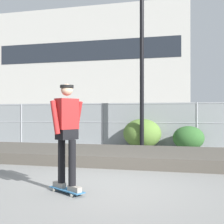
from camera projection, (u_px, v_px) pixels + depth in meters
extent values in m
plane|color=slate|center=(98.00, 189.00, 5.69)|extent=(120.00, 120.00, 0.00)
cube|color=#4C473F|center=(132.00, 156.00, 9.06)|extent=(16.03, 3.00, 0.31)
cube|color=#2D608C|center=(67.00, 190.00, 5.36)|extent=(0.79, 0.58, 0.02)
cylinder|color=silver|center=(80.00, 193.00, 5.24)|extent=(0.06, 0.05, 0.05)
cylinder|color=silver|center=(72.00, 195.00, 5.12)|extent=(0.06, 0.05, 0.05)
cylinder|color=silver|center=(62.00, 188.00, 5.61)|extent=(0.06, 0.05, 0.05)
cylinder|color=silver|center=(54.00, 190.00, 5.48)|extent=(0.06, 0.05, 0.05)
cube|color=#99999E|center=(76.00, 193.00, 5.18)|extent=(0.11, 0.15, 0.01)
cube|color=#99999E|center=(58.00, 188.00, 5.55)|extent=(0.11, 0.15, 0.01)
cube|color=gray|center=(74.00, 189.00, 5.21)|extent=(0.29, 0.23, 0.09)
cube|color=gray|center=(59.00, 185.00, 5.52)|extent=(0.29, 0.23, 0.09)
cylinder|color=black|center=(72.00, 163.00, 5.26)|extent=(0.13, 0.13, 0.79)
cylinder|color=black|center=(62.00, 161.00, 5.48)|extent=(0.13, 0.13, 0.79)
cube|color=black|center=(67.00, 134.00, 5.37)|extent=(0.38, 0.41, 0.18)
cube|color=maroon|center=(67.00, 114.00, 5.37)|extent=(0.38, 0.44, 0.54)
cylinder|color=maroon|center=(78.00, 117.00, 5.54)|extent=(0.24, 0.20, 0.58)
cylinder|color=maroon|center=(55.00, 117.00, 5.20)|extent=(0.24, 0.20, 0.58)
sphere|color=tan|center=(67.00, 90.00, 5.37)|extent=(0.21, 0.21, 0.21)
cylinder|color=black|center=(67.00, 87.00, 5.37)|extent=(0.24, 0.24, 0.05)
cylinder|color=gray|center=(21.00, 124.00, 14.12)|extent=(0.06, 0.06, 1.85)
cylinder|color=gray|center=(103.00, 125.00, 13.17)|extent=(0.06, 0.06, 1.85)
cylinder|color=gray|center=(197.00, 125.00, 12.21)|extent=(0.06, 0.06, 1.85)
cylinder|color=gray|center=(148.00, 104.00, 12.69)|extent=(19.62, 0.04, 0.04)
cylinder|color=gray|center=(148.00, 123.00, 12.69)|extent=(19.62, 0.04, 0.04)
cylinder|color=gray|center=(148.00, 146.00, 12.69)|extent=(19.62, 0.04, 0.04)
cube|color=gray|center=(148.00, 125.00, 12.69)|extent=(19.62, 0.01, 1.85)
cylinder|color=black|center=(142.00, 68.00, 11.65)|extent=(0.16, 0.16, 6.32)
cube|color=silver|center=(112.00, 127.00, 15.96)|extent=(4.42, 1.86, 0.70)
cube|color=#23282D|center=(109.00, 115.00, 16.01)|extent=(2.22, 1.63, 0.64)
cylinder|color=black|center=(141.00, 133.00, 16.48)|extent=(0.64, 0.25, 0.64)
cylinder|color=black|center=(136.00, 136.00, 14.81)|extent=(0.64, 0.25, 0.64)
cylinder|color=black|center=(92.00, 133.00, 17.11)|extent=(0.64, 0.25, 0.64)
cylinder|color=black|center=(82.00, 135.00, 15.44)|extent=(0.64, 0.25, 0.64)
cube|color=#23282D|center=(224.00, 115.00, 14.59)|extent=(2.22, 1.63, 0.64)
cylinder|color=black|center=(199.00, 134.00, 15.71)|extent=(0.64, 0.25, 0.64)
cylinder|color=black|center=(199.00, 137.00, 14.06)|extent=(0.64, 0.25, 0.64)
cube|color=#B2AFA8|center=(101.00, 73.00, 45.42)|extent=(25.78, 14.69, 14.94)
cube|color=#1E232B|center=(85.00, 51.00, 38.28)|extent=(23.72, 0.04, 2.50)
ellipsoid|color=#567A33|center=(142.00, 134.00, 12.30)|extent=(1.54, 1.26, 1.19)
ellipsoid|color=#2D5B28|center=(188.00, 138.00, 11.71)|extent=(1.19, 0.98, 0.92)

